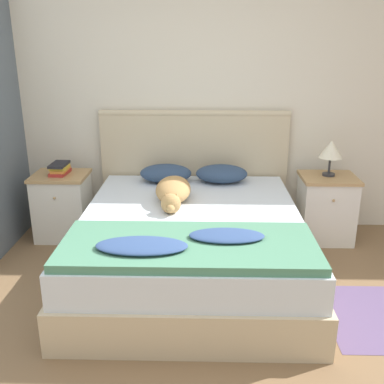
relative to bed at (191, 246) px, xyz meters
The scene contains 12 objects.
ground_plane 1.08m from the bed, 90.79° to the right, with size 16.00×16.00×0.00m, color brown.
wall_back 1.49m from the bed, 90.77° to the left, with size 9.00×0.06×2.55m.
bed is the anchor object (origin of this frame).
headboard 1.06m from the bed, 90.00° to the left, with size 1.76×0.06×1.14m.
nightstand_left 1.39m from the bed, 149.37° to the left, with size 0.49×0.42×0.61m.
nightstand_right 1.39m from the bed, 30.63° to the left, with size 0.49×0.42×0.61m.
pillow_left 0.89m from the bed, 108.00° to the left, with size 0.46×0.32×0.16m.
pillow_right 0.89m from the bed, 72.00° to the left, with size 0.46×0.32×0.16m.
quilt 0.69m from the bed, 91.14° to the right, with size 1.57×0.65×0.10m.
dog 0.46m from the bed, 120.05° to the left, with size 0.28×0.71×0.18m.
book_stack 1.45m from the bed, 149.17° to the left, with size 0.15×0.25×0.10m.
table_lamp 1.52m from the bed, 31.41° to the left, with size 0.21×0.21×0.31m.
Camera 1 is at (0.10, -2.06, 1.76)m, focal length 42.00 mm.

